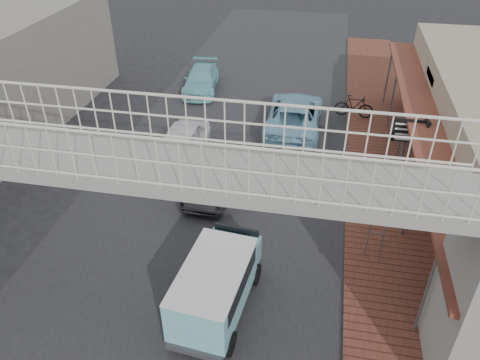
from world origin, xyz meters
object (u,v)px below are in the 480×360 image
at_px(motorcycle_near, 385,186).
at_px(motorcycle_far, 354,106).
at_px(white_hatchback, 180,145).
at_px(street_clock, 383,201).
at_px(angkot_curb, 294,114).
at_px(angkot_far, 201,79).
at_px(angkot_van, 216,282).
at_px(dark_sedan, 215,172).
at_px(arrow_sign, 429,133).

xyz_separation_m(motorcycle_near, motorcycle_far, (-1.09, 6.70, 0.11)).
xyz_separation_m(white_hatchback, street_clock, (7.79, -4.51, 1.44)).
distance_m(white_hatchback, angkot_curb, 5.86).
height_order(angkot_far, street_clock, street_clock).
bearing_deg(white_hatchback, motorcycle_far, 38.45).
bearing_deg(motorcycle_near, angkot_van, 148.47).
relative_size(motorcycle_near, street_clock, 0.69).
relative_size(white_hatchback, motorcycle_far, 2.28).
xyz_separation_m(angkot_curb, motorcycle_near, (3.89, -5.06, -0.19)).
xyz_separation_m(dark_sedan, angkot_curb, (2.50, 5.58, 0.04)).
bearing_deg(dark_sedan, white_hatchback, 139.06).
relative_size(angkot_van, arrow_sign, 1.25).
relative_size(dark_sedan, motorcycle_far, 2.26).
bearing_deg(angkot_curb, arrow_sign, 138.83).
relative_size(white_hatchback, motorcycle_near, 2.48).
bearing_deg(dark_sedan, angkot_curb, 66.94).
bearing_deg(white_hatchback, angkot_van, -64.93).
relative_size(motorcycle_far, street_clock, 0.75).
xyz_separation_m(angkot_curb, motorcycle_far, (2.80, 1.64, -0.08)).
relative_size(white_hatchback, angkot_far, 1.02).
bearing_deg(street_clock, white_hatchback, 158.41).
height_order(angkot_curb, motorcycle_near, angkot_curb).
bearing_deg(white_hatchback, motorcycle_near, -7.10).
bearing_deg(motorcycle_near, angkot_curb, 43.17).
bearing_deg(angkot_van, motorcycle_near, 58.44).
xyz_separation_m(dark_sedan, arrow_sign, (7.62, 1.16, 1.87)).
height_order(dark_sedan, motorcycle_far, dark_sedan).
xyz_separation_m(angkot_far, motorcycle_far, (8.34, -2.04, 0.05)).
bearing_deg(motorcycle_far, angkot_van, 168.64).
bearing_deg(dark_sedan, motorcycle_near, 5.71).
height_order(angkot_van, motorcycle_near, angkot_van).
distance_m(angkot_curb, motorcycle_far, 3.24).
bearing_deg(angkot_curb, angkot_far, -33.93).
height_order(motorcycle_near, street_clock, street_clock).
bearing_deg(street_clock, motorcycle_far, 101.80).
relative_size(dark_sedan, arrow_sign, 1.39).
distance_m(white_hatchback, street_clock, 9.12).
bearing_deg(dark_sedan, arrow_sign, 9.72).
bearing_deg(angkot_curb, motorcycle_near, 127.21).
distance_m(angkot_van, street_clock, 5.51).
height_order(angkot_van, motorcycle_far, angkot_van).
bearing_deg(angkot_far, dark_sedan, -79.33).
relative_size(angkot_curb, angkot_van, 1.41).
bearing_deg(arrow_sign, motorcycle_far, 111.52).
xyz_separation_m(angkot_van, motorcycle_near, (4.90, 6.47, -0.59)).
distance_m(street_clock, arrow_sign, 4.33).
distance_m(angkot_curb, angkot_van, 11.58).
distance_m(angkot_van, arrow_sign, 9.49).
height_order(white_hatchback, angkot_far, white_hatchback).
height_order(angkot_curb, arrow_sign, arrow_sign).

